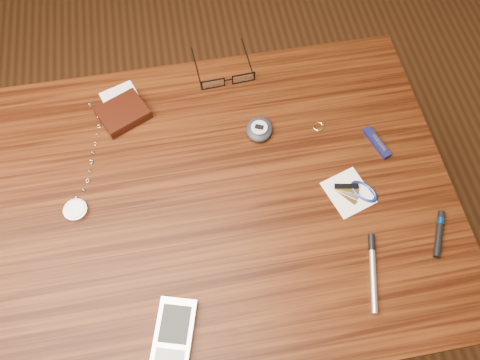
{
  "coord_description": "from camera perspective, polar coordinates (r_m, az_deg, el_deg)",
  "views": [
    {
      "loc": [
        0.01,
        -0.38,
        1.59
      ],
      "look_at": [
        0.08,
        0.03,
        0.76
      ],
      "focal_mm": 35.0,
      "sensor_mm": 36.0,
      "label": 1
    }
  ],
  "objects": [
    {
      "name": "gold_ring",
      "position": [
        1.01,
        9.52,
        6.45
      ],
      "size": [
        0.02,
        0.02,
        0.0
      ],
      "primitive_type": "torus",
      "rotation": [
        0.0,
        0.0,
        -0.02
      ],
      "color": "#E1CF69",
      "rests_on": "desk"
    },
    {
      "name": "pedometer",
      "position": [
        0.99,
        2.38,
        6.21
      ],
      "size": [
        0.07,
        0.08,
        0.03
      ],
      "color": "#21222B",
      "rests_on": "desk"
    },
    {
      "name": "wallet_and_card",
      "position": [
        1.04,
        -14.08,
        7.99
      ],
      "size": [
        0.12,
        0.15,
        0.02
      ],
      "color": "black",
      "rests_on": "desk"
    },
    {
      "name": "silver_pen",
      "position": [
        0.9,
        15.87,
        -10.1
      ],
      "size": [
        0.05,
        0.14,
        0.01
      ],
      "color": "#BCBCC0",
      "rests_on": "desk"
    },
    {
      "name": "notepad_keys",
      "position": [
        0.95,
        13.97,
        -1.4
      ],
      "size": [
        0.11,
        0.11,
        0.01
      ],
      "color": "white",
      "rests_on": "desk"
    },
    {
      "name": "pocket_knife",
      "position": [
        1.02,
        16.33,
        4.41
      ],
      "size": [
        0.04,
        0.08,
        0.01
      ],
      "color": "#0E103B",
      "rests_on": "desk"
    },
    {
      "name": "pocket_watch",
      "position": [
        0.96,
        -19.31,
        -3.09
      ],
      "size": [
        0.08,
        0.27,
        0.01
      ],
      "color": "#BABBBE",
      "rests_on": "desk"
    },
    {
      "name": "pda_phone",
      "position": [
        0.85,
        -8.05,
        -18.06
      ],
      "size": [
        0.09,
        0.13,
        0.02
      ],
      "color": "silver",
      "rests_on": "desk"
    },
    {
      "name": "black_blue_pen",
      "position": [
        0.96,
        23.12,
        -5.86
      ],
      "size": [
        0.05,
        0.09,
        0.01
      ],
      "color": "black",
      "rests_on": "desk"
    },
    {
      "name": "eyeglasses",
      "position": [
        1.06,
        -1.53,
        12.24
      ],
      "size": [
        0.13,
        0.13,
        0.03
      ],
      "color": "black",
      "rests_on": "desk"
    },
    {
      "name": "desk",
      "position": [
        1.02,
        -4.32,
        -4.84
      ],
      "size": [
        1.0,
        0.7,
        0.75
      ],
      "color": "#381909",
      "rests_on": "ground"
    },
    {
      "name": "ground",
      "position": [
        1.64,
        -2.75,
        -13.29
      ],
      "size": [
        3.8,
        3.8,
        0.0
      ],
      "primitive_type": "plane",
      "color": "#472814",
      "rests_on": "ground"
    }
  ]
}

